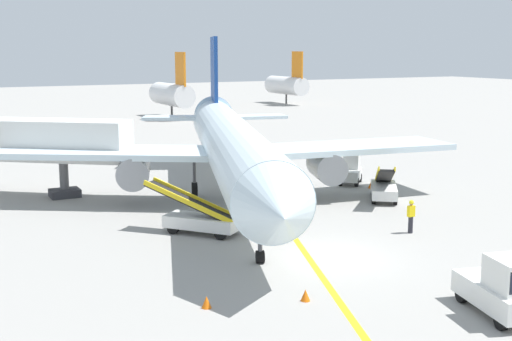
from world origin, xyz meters
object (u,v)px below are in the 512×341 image
Objects in this scene: belt_loader_forward_hold at (384,188)px; safety_cone_wingtip_left at (207,302)px; belt_loader_aft_hold at (200,218)px; ground_crew_marshaller at (411,215)px; pushback_tug at (506,288)px; safety_cone_nose_left at (305,295)px; jet_bridge at (15,140)px; safety_cone_nose_right at (371,185)px; airliner at (232,146)px; baggage_tug_near_wing at (351,170)px.

safety_cone_wingtip_left is at bearing -146.35° from belt_loader_forward_hold.
belt_loader_aft_hold is 2.74× the size of ground_crew_marshaller.
safety_cone_nose_left is at bearing 141.00° from pushback_tug.
belt_loader_forward_hold is (19.71, -11.84, -2.77)m from jet_bridge.
belt_loader_forward_hold reaches higher than safety_cone_nose_right.
ground_crew_marshaller reaches higher than safety_cone_nose_right.
ground_crew_marshaller is 13.84m from safety_cone_wingtip_left.
jet_bridge is at bearing 144.92° from airliner.
airliner is 12.98× the size of baggage_tug_near_wing.
airliner reaches higher than pushback_tug.
pushback_tug reaches higher than safety_cone_nose_right.
safety_cone_nose_right is 23.07m from safety_cone_wingtip_left.
baggage_tug_near_wing is at bearing 68.12° from ground_crew_marshaller.
pushback_tug is at bearing -39.00° from safety_cone_nose_left.
safety_cone_nose_right is at bearing 46.46° from safety_cone_nose_left.
airliner is at bearing 92.12° from pushback_tug.
safety_cone_nose_left and safety_cone_wingtip_left have the same top height.
baggage_tug_near_wing is (9.68, 1.27, -2.49)m from airliner.
airliner is 11.92m from ground_crew_marshaller.
safety_cone_nose_left is 1.00× the size of safety_cone_wingtip_left.
jet_bridge is 23.11m from safety_cone_nose_right.
belt_loader_aft_hold is at bearing 89.16° from safety_cone_nose_left.
belt_loader_aft_hold is at bearing 68.43° from safety_cone_wingtip_left.
safety_cone_nose_left is at bearing -74.59° from jet_bridge.
safety_cone_wingtip_left is (-17.85, -16.26, -0.71)m from baggage_tug_near_wing.
belt_loader_forward_hold is 2.81× the size of ground_crew_marshaller.
baggage_tug_near_wing reaches higher than ground_crew_marshaller.
airliner is 77.76× the size of safety_cone_wingtip_left.
baggage_tug_near_wing is 24.16m from safety_cone_wingtip_left.
jet_bridge reaches higher than belt_loader_forward_hold.
pushback_tug is at bearing -87.88° from airliner.
ground_crew_marshaller reaches higher than safety_cone_wingtip_left.
safety_cone_nose_left is 1.00× the size of safety_cone_nose_right.
pushback_tug is at bearing -115.02° from belt_loader_forward_hold.
belt_loader_forward_hold is (8.45, -3.93, -2.64)m from airliner.
safety_cone_nose_left is at bearing -133.54° from safety_cone_nose_right.
ground_crew_marshaller is at bearing -27.06° from belt_loader_aft_hold.
safety_cone_wingtip_left is (-18.10, -14.30, 0.00)m from safety_cone_nose_right.
pushback_tug reaches higher than baggage_tug_near_wing.
ground_crew_marshaller is 11.09m from safety_cone_nose_right.
belt_loader_forward_hold reaches higher than pushback_tug.
baggage_tug_near_wing reaches higher than safety_cone_nose_left.
airliner is 17.01m from safety_cone_nose_left.
airliner reaches higher than baggage_tug_near_wing.
safety_cone_wingtip_left is at bearing -118.57° from airliner.
belt_loader_forward_hold is 13.09m from belt_loader_aft_hold.
safety_cone_nose_left is 21.18m from safety_cone_nose_right.
safety_cone_wingtip_left is (-3.50, 1.05, 0.00)m from safety_cone_nose_left.
jet_bridge reaches higher than safety_cone_wingtip_left.
pushback_tug is 10.47m from safety_cone_wingtip_left.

